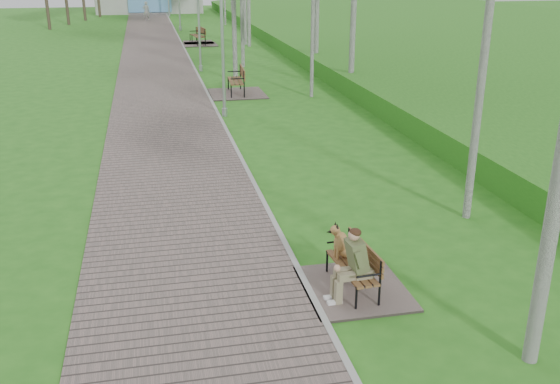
# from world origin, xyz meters

# --- Properties ---
(ground) EXTENTS (120.00, 120.00, 0.00)m
(ground) POSITION_xyz_m (0.00, 0.00, 0.00)
(ground) COLOR #286C1B
(ground) RESTS_ON ground
(walkway) EXTENTS (3.50, 67.00, 0.04)m
(walkway) POSITION_xyz_m (-1.75, 21.50, 0.02)
(walkway) COLOR #61554F
(walkway) RESTS_ON ground
(kerb) EXTENTS (0.10, 67.00, 0.05)m
(kerb) POSITION_xyz_m (0.00, 21.50, 0.03)
(kerb) COLOR #999993
(kerb) RESTS_ON ground
(embankment) EXTENTS (14.00, 70.00, 1.60)m
(embankment) POSITION_xyz_m (12.00, 20.00, 0.00)
(embankment) COLOR #409027
(embankment) RESTS_ON ground
(bench_main) EXTENTS (1.56, 1.73, 1.36)m
(bench_main) POSITION_xyz_m (0.61, -5.70, 0.37)
(bench_main) COLOR #61554F
(bench_main) RESTS_ON ground
(bench_second) EXTENTS (2.06, 2.29, 1.26)m
(bench_second) POSITION_xyz_m (1.07, 9.65, 0.24)
(bench_second) COLOR #61554F
(bench_second) RESTS_ON ground
(bench_third) EXTENTS (1.82, 2.02, 1.11)m
(bench_third) POSITION_xyz_m (1.01, 25.84, 0.21)
(bench_third) COLOR #61554F
(bench_third) RESTS_ON ground
(bench_far) EXTENTS (2.07, 2.30, 1.27)m
(bench_far) POSITION_xyz_m (0.98, 24.87, 0.24)
(bench_far) COLOR #61554F
(bench_far) RESTS_ON ground
(lamp_post_near) EXTENTS (0.18, 0.18, 4.64)m
(lamp_post_near) POSITION_xyz_m (0.19, 6.18, 2.17)
(lamp_post_near) COLOR #A4A7AC
(lamp_post_near) RESTS_ON ground
(lamp_post_second) EXTENTS (0.18, 0.18, 4.53)m
(lamp_post_second) POSITION_xyz_m (0.23, 15.19, 2.12)
(lamp_post_second) COLOR #A4A7AC
(lamp_post_second) RESTS_ON ground
(pedestrian_near) EXTENTS (0.58, 0.38, 1.58)m
(pedestrian_near) POSITION_xyz_m (-1.90, 41.72, 0.79)
(pedestrian_near) COLOR silver
(pedestrian_near) RESTS_ON ground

